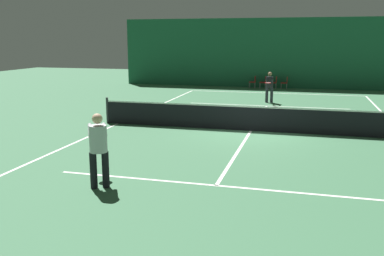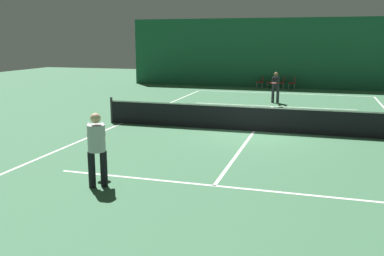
{
  "view_description": "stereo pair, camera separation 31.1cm",
  "coord_description": "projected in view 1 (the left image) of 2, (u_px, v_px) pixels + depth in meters",
  "views": [
    {
      "loc": [
        1.96,
        -15.93,
        3.44
      ],
      "look_at": [
        -1.04,
        -4.75,
        1.02
      ],
      "focal_mm": 40.0,
      "sensor_mm": 36.0,
      "label": 1
    },
    {
      "loc": [
        2.26,
        -15.85,
        3.44
      ],
      "look_at": [
        -1.04,
        -4.75,
        1.02
      ],
      "focal_mm": 40.0,
      "sensor_mm": 36.0,
      "label": 2
    }
  ],
  "objects": [
    {
      "name": "court_line_sideline_left",
      "position": [
        118.0,
        124.0,
        17.66
      ],
      "size": [
        0.1,
        23.8,
        0.0
      ],
      "color": "white",
      "rests_on": "ground"
    },
    {
      "name": "courtside_chair_0",
      "position": [
        253.0,
        81.0,
        30.35
      ],
      "size": [
        0.44,
        0.44,
        0.84
      ],
      "rotation": [
        0.0,
        0.0,
        -1.57
      ],
      "color": "#99999E",
      "rests_on": "ground"
    },
    {
      "name": "courtside_chair_1",
      "position": [
        264.0,
        81.0,
        30.16
      ],
      "size": [
        0.44,
        0.44,
        0.84
      ],
      "rotation": [
        0.0,
        0.0,
        -1.57
      ],
      "color": "#99999E",
      "rests_on": "ground"
    },
    {
      "name": "tennis_net",
      "position": [
        251.0,
        118.0,
        16.16
      ],
      "size": [
        12.0,
        0.1,
        1.07
      ],
      "color": "black",
      "rests_on": "ground"
    },
    {
      "name": "courtside_chair_3",
      "position": [
        285.0,
        82.0,
        29.78
      ],
      "size": [
        0.44,
        0.44,
        0.84
      ],
      "rotation": [
        0.0,
        0.0,
        -1.57
      ],
      "color": "#99999E",
      "rests_on": "ground"
    },
    {
      "name": "court_line_centre",
      "position": [
        251.0,
        131.0,
        16.26
      ],
      "size": [
        0.1,
        12.8,
        0.0
      ],
      "color": "white",
      "rests_on": "ground"
    },
    {
      "name": "court_line_service_near",
      "position": [
        216.0,
        185.0,
        10.21
      ],
      "size": [
        8.25,
        0.1,
        0.0
      ],
      "color": "white",
      "rests_on": "ground"
    },
    {
      "name": "courtside_chair_2",
      "position": [
        274.0,
        82.0,
        29.97
      ],
      "size": [
        0.44,
        0.44,
        0.84
      ],
      "rotation": [
        0.0,
        0.0,
        -1.57
      ],
      "color": "#99999E",
      "rests_on": "ground"
    },
    {
      "name": "court_line_service_far",
      "position": [
        267.0,
        106.0,
        22.31
      ],
      "size": [
        8.25,
        0.1,
        0.0
      ],
      "color": "white",
      "rests_on": "ground"
    },
    {
      "name": "court_line_baseline_far",
      "position": [
        275.0,
        93.0,
        27.51
      ],
      "size": [
        11.0,
        0.1,
        0.0
      ],
      "color": "white",
      "rests_on": "ground"
    },
    {
      "name": "backdrop_curtain",
      "position": [
        280.0,
        53.0,
        30.03
      ],
      "size": [
        23.0,
        0.12,
        4.87
      ],
      "color": "#1E5B3D",
      "rests_on": "ground"
    },
    {
      "name": "player_far",
      "position": [
        269.0,
        85.0,
        23.24
      ],
      "size": [
        0.42,
        1.35,
        1.68
      ],
      "rotation": [
        0.0,
        0.0,
        -1.57
      ],
      "color": "#2D2D38",
      "rests_on": "ground"
    },
    {
      "name": "ground_plane",
      "position": [
        251.0,
        131.0,
        16.26
      ],
      "size": [
        60.0,
        60.0,
        0.0
      ],
      "primitive_type": "plane",
      "color": "#3D704C"
    },
    {
      "name": "player_near",
      "position": [
        98.0,
        145.0,
        9.9
      ],
      "size": [
        1.01,
        1.4,
        1.78
      ],
      "rotation": [
        0.0,
        0.0,
        2.09
      ],
      "color": "black",
      "rests_on": "ground"
    }
  ]
}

